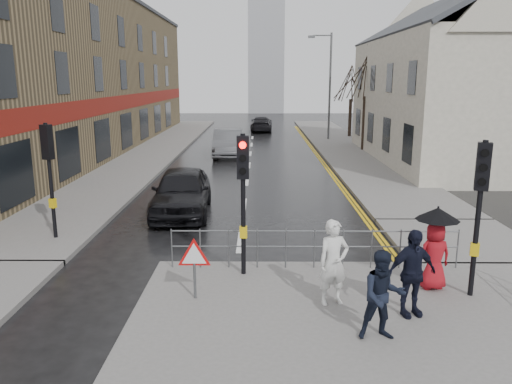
{
  "coord_description": "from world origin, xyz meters",
  "views": [
    {
      "loc": [
        0.58,
        -11.17,
        4.76
      ],
      "look_at": [
        0.48,
        3.2,
        1.49
      ],
      "focal_mm": 35.0,
      "sensor_mm": 36.0,
      "label": 1
    }
  ],
  "objects_px": {
    "pedestrian_d": "(412,273)",
    "pedestrian_b": "(383,296)",
    "car_parked": "(182,191)",
    "car_mid": "(228,143)",
    "pedestrian_with_umbrella": "(435,243)",
    "pedestrian_a": "(333,263)"
  },
  "relations": [
    {
      "from": "car_mid",
      "to": "pedestrian_with_umbrella",
      "type": "bearing_deg",
      "value": -75.75
    },
    {
      "from": "pedestrian_d",
      "to": "car_parked",
      "type": "relative_size",
      "value": 0.37
    },
    {
      "from": "pedestrian_b",
      "to": "car_mid",
      "type": "relative_size",
      "value": 0.33
    },
    {
      "from": "pedestrian_b",
      "to": "car_parked",
      "type": "relative_size",
      "value": 0.34
    },
    {
      "from": "pedestrian_a",
      "to": "car_mid",
      "type": "bearing_deg",
      "value": 82.8
    },
    {
      "from": "pedestrian_d",
      "to": "pedestrian_b",
      "type": "bearing_deg",
      "value": -145.69
    },
    {
      "from": "car_parked",
      "to": "car_mid",
      "type": "relative_size",
      "value": 0.97
    },
    {
      "from": "pedestrian_a",
      "to": "pedestrian_b",
      "type": "height_order",
      "value": "pedestrian_a"
    },
    {
      "from": "pedestrian_d",
      "to": "car_mid",
      "type": "xyz_separation_m",
      "value": [
        -4.97,
        21.86,
        -0.21
      ]
    },
    {
      "from": "pedestrian_b",
      "to": "pedestrian_a",
      "type": "bearing_deg",
      "value": 112.61
    },
    {
      "from": "car_parked",
      "to": "pedestrian_a",
      "type": "bearing_deg",
      "value": -63.27
    },
    {
      "from": "pedestrian_b",
      "to": "pedestrian_d",
      "type": "height_order",
      "value": "pedestrian_d"
    },
    {
      "from": "pedestrian_a",
      "to": "car_parked",
      "type": "relative_size",
      "value": 0.37
    },
    {
      "from": "pedestrian_with_umbrella",
      "to": "car_mid",
      "type": "distance_m",
      "value": 21.39
    },
    {
      "from": "pedestrian_a",
      "to": "pedestrian_b",
      "type": "bearing_deg",
      "value": -81.56
    },
    {
      "from": "pedestrian_a",
      "to": "car_mid",
      "type": "height_order",
      "value": "pedestrian_a"
    },
    {
      "from": "pedestrian_with_umbrella",
      "to": "car_mid",
      "type": "relative_size",
      "value": 0.38
    },
    {
      "from": "pedestrian_b",
      "to": "pedestrian_with_umbrella",
      "type": "height_order",
      "value": "pedestrian_with_umbrella"
    },
    {
      "from": "pedestrian_b",
      "to": "pedestrian_d",
      "type": "distance_m",
      "value": 1.23
    },
    {
      "from": "car_parked",
      "to": "pedestrian_d",
      "type": "bearing_deg",
      "value": -57.4
    },
    {
      "from": "pedestrian_a",
      "to": "pedestrian_b",
      "type": "relative_size",
      "value": 1.08
    },
    {
      "from": "car_parked",
      "to": "car_mid",
      "type": "xyz_separation_m",
      "value": [
        0.81,
        13.71,
        -0.0
      ]
    }
  ]
}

